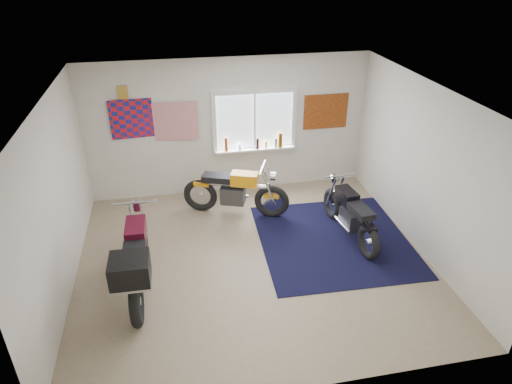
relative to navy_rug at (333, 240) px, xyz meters
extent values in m
plane|color=#9E896B|center=(-1.46, -0.29, -0.01)|extent=(5.50, 5.50, 0.00)
plane|color=white|center=(-1.46, -0.29, 2.69)|extent=(5.50, 5.50, 0.00)
plane|color=silver|center=(-1.46, 2.21, 1.34)|extent=(5.50, 0.00, 5.50)
plane|color=silver|center=(-1.46, -2.79, 1.34)|extent=(5.50, 0.00, 5.50)
plane|color=silver|center=(-4.21, -0.29, 1.34)|extent=(0.00, 5.00, 5.00)
plane|color=silver|center=(1.29, -0.29, 1.34)|extent=(0.00, 5.00, 5.00)
cube|color=black|center=(0.00, 0.00, 0.00)|extent=(2.59, 2.68, 0.01)
cube|color=white|center=(-0.96, 2.20, 1.44)|extent=(1.50, 0.02, 1.10)
cube|color=white|center=(-0.96, 2.18, 2.03)|extent=(1.66, 0.06, 0.08)
cube|color=white|center=(-0.96, 2.18, 0.85)|extent=(1.66, 0.06, 0.08)
cube|color=white|center=(-1.75, 2.18, 1.44)|extent=(0.08, 0.06, 1.10)
cube|color=white|center=(-0.17, 2.18, 1.44)|extent=(0.08, 0.06, 1.10)
cube|color=white|center=(-0.96, 2.18, 1.44)|extent=(0.04, 0.06, 1.10)
cube|color=white|center=(-0.96, 2.12, 0.87)|extent=(1.60, 0.16, 0.04)
cylinder|color=brown|center=(-1.54, 2.11, 1.03)|extent=(0.07, 0.07, 0.28)
cylinder|color=silver|center=(-1.27, 2.11, 0.95)|extent=(0.06, 0.06, 0.12)
cylinder|color=black|center=(-0.91, 2.11, 1.00)|extent=(0.06, 0.06, 0.22)
cylinder|color=gold|center=(-0.74, 2.11, 0.96)|extent=(0.05, 0.05, 0.14)
cylinder|color=brown|center=(-0.45, 2.11, 1.04)|extent=(0.09, 0.09, 0.30)
cylinder|color=#2B4A32|center=(-0.54, 2.11, 0.99)|extent=(0.05, 0.05, 0.18)
plane|color=red|center=(-3.16, 2.19, 1.64)|extent=(1.00, 0.07, 1.00)
plane|color=red|center=(-2.51, 2.17, 1.54)|extent=(0.90, 0.09, 0.90)
cube|color=gold|center=(-3.36, 2.19, 2.14)|extent=(0.18, 0.02, 0.24)
cube|color=#A54C14|center=(0.49, 2.19, 1.54)|extent=(0.90, 0.03, 0.70)
torus|color=black|center=(-0.87, 0.97, 0.31)|extent=(0.65, 0.35, 0.65)
torus|color=black|center=(-2.14, 1.45, 0.31)|extent=(0.65, 0.35, 0.65)
cylinder|color=silver|center=(-0.87, 0.97, 0.31)|extent=(0.13, 0.13, 0.11)
cylinder|color=silver|center=(-2.14, 1.45, 0.31)|extent=(0.13, 0.13, 0.11)
cylinder|color=silver|center=(-1.51, 1.21, 0.60)|extent=(1.17, 0.52, 0.09)
cube|color=#313134|center=(-1.55, 1.23, 0.38)|extent=(0.50, 0.41, 0.33)
cylinder|color=silver|center=(-1.50, 1.38, 0.29)|extent=(0.52, 0.25, 0.07)
cube|color=orange|center=(-1.35, 1.15, 0.73)|extent=(0.54, 0.41, 0.23)
cube|color=black|center=(-1.83, 1.33, 0.71)|extent=(0.60, 0.44, 0.12)
cube|color=orange|center=(-2.10, 1.44, 0.58)|extent=(0.33, 0.25, 0.08)
cube|color=orange|center=(-0.87, 0.97, 0.43)|extent=(0.30, 0.22, 0.05)
cylinder|color=silver|center=(-1.04, 1.03, 0.98)|extent=(0.25, 0.57, 0.03)
cylinder|color=silver|center=(-0.86, 0.97, 0.83)|extent=(0.15, 0.18, 0.16)
torus|color=black|center=(0.21, 0.73, 0.28)|extent=(0.19, 0.59, 0.58)
torus|color=black|center=(0.37, -0.56, 0.28)|extent=(0.19, 0.59, 0.58)
cylinder|color=silver|center=(0.21, 0.73, 0.28)|extent=(0.10, 0.11, 0.10)
cylinder|color=silver|center=(0.37, -0.56, 0.28)|extent=(0.10, 0.11, 0.10)
cylinder|color=silver|center=(0.29, 0.08, 0.57)|extent=(0.22, 1.16, 0.08)
cube|color=#313134|center=(0.29, 0.04, 0.36)|extent=(0.31, 0.44, 0.31)
cylinder|color=silver|center=(0.15, 0.02, 0.27)|extent=(0.12, 0.51, 0.06)
cube|color=black|center=(0.27, 0.25, 0.70)|extent=(0.29, 0.49, 0.22)
cube|color=black|center=(0.33, -0.24, 0.68)|extent=(0.32, 0.53, 0.11)
cube|color=black|center=(0.36, -0.51, 0.55)|extent=(0.18, 0.29, 0.07)
cube|color=black|center=(0.21, 0.73, 0.39)|extent=(0.16, 0.27, 0.05)
cylinder|color=silver|center=(0.23, 0.56, 0.94)|extent=(0.57, 0.10, 0.03)
cylinder|color=silver|center=(0.21, 0.74, 0.79)|extent=(0.16, 0.11, 0.15)
torus|color=black|center=(-3.19, 0.19, 0.34)|extent=(0.16, 0.70, 0.70)
torus|color=black|center=(-3.23, -1.33, 0.34)|extent=(0.16, 0.70, 0.70)
cylinder|color=silver|center=(-3.19, 0.19, 0.34)|extent=(0.11, 0.12, 0.12)
cylinder|color=silver|center=(-3.23, -1.33, 0.34)|extent=(0.11, 0.12, 0.12)
cylinder|color=silver|center=(-3.21, -0.57, 0.66)|extent=(0.13, 1.36, 0.10)
cube|color=#313134|center=(-3.21, -0.62, 0.43)|extent=(0.31, 0.49, 0.37)
cylinder|color=silver|center=(-3.38, -0.62, 0.32)|extent=(0.09, 0.60, 0.08)
cube|color=#440B1A|center=(-3.21, -0.38, 0.81)|extent=(0.29, 0.55, 0.26)
cube|color=black|center=(-3.22, -0.95, 0.79)|extent=(0.31, 0.60, 0.13)
cube|color=#440B1A|center=(-3.23, -1.27, 0.64)|extent=(0.18, 0.33, 0.09)
cube|color=#440B1A|center=(-3.19, 0.19, 0.47)|extent=(0.16, 0.31, 0.05)
cylinder|color=silver|center=(-3.20, -0.01, 1.10)|extent=(0.67, 0.05, 0.04)
cylinder|color=silver|center=(-3.19, 0.21, 0.92)|extent=(0.17, 0.11, 0.17)
cube|color=black|center=(-3.23, -1.43, 0.94)|extent=(0.50, 0.46, 0.32)
camera|label=1|loc=(-2.57, -6.12, 4.46)|focal=32.00mm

